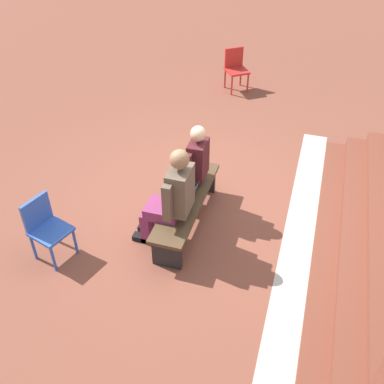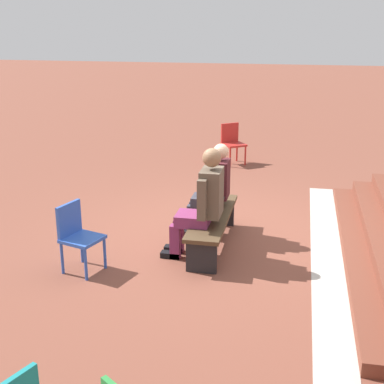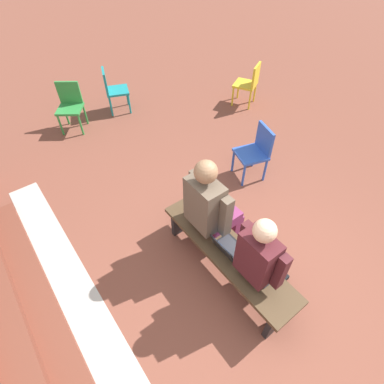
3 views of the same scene
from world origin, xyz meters
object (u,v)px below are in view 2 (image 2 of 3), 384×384
Objects in this scene: person_student at (213,187)px; laptop at (214,211)px; plastic_chair_near_bench_left at (77,233)px; plastic_chair_by_pillar at (232,141)px; bench at (213,221)px; person_adult at (202,201)px.

laptop is at bearing 11.40° from person_student.
plastic_chair_near_bench_left and plastic_chair_by_pillar have the same top height.
bench is 1.25× the size of person_adult.
plastic_chair_near_bench_left is (1.03, -1.49, -0.02)m from laptop.
plastic_chair_near_bench_left is at bearing -55.27° from bench.
plastic_chair_by_pillar is (-4.74, -0.24, -0.28)m from person_adult.
plastic_chair_near_bench_left is at bearing -44.85° from person_student.
person_adult is 0.46m from laptop.
plastic_chair_near_bench_left is (0.65, -1.41, -0.28)m from person_adult.
person_adult is 1.58m from plastic_chair_near_bench_left.
bench is at bearing 168.84° from person_adult.
laptop is at bearing 115.14° from bench.
bench is 0.15m from laptop.
person_adult is at bearing 114.96° from plastic_chair_near_bench_left.
plastic_chair_near_bench_left reaches higher than laptop.
person_student is 4.15× the size of laptop.
person_adult is 4.51× the size of laptop.
laptop is 1.81m from plastic_chair_near_bench_left.
person_adult is 1.72× the size of plastic_chair_by_pillar.
person_student is 2.02m from plastic_chair_near_bench_left.
person_student is at bearing -168.60° from laptop.
person_student is at bearing 3.60° from plastic_chair_by_pillar.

